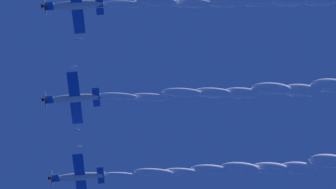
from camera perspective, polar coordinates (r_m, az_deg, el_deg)
The scene contains 5 objects.
airplane_left_wingman at distance 90.81m, azimuth -8.59°, elevation 8.00°, with size 9.51×8.87×3.89m.
airplane_right_wingman at distance 96.34m, azimuth -8.73°, elevation -0.35°, with size 9.74×8.86×3.90m.
airplane_outer_left at distance 100.72m, azimuth -8.25°, elevation -7.38°, with size 9.72×8.87×3.80m.
smoke_trail_right_wingman at distance 99.64m, azimuth 9.93°, elevation 0.43°, with size 3.85×44.81×6.26m.
smoke_trail_outer_left at distance 103.93m, azimuth 9.81°, elevation -6.41°, with size 3.74×45.04×6.16m.
Camera 1 is at (36.19, 10.87, 1.79)m, focal length 67.32 mm.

